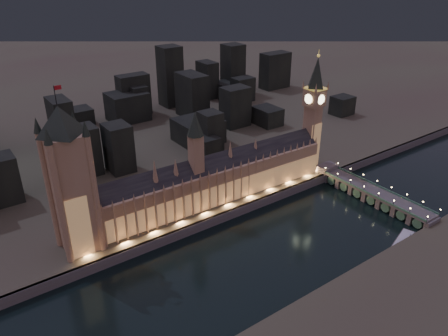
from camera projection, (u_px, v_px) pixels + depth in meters
ground_plane at (263, 244)px, 314.64m from camera, size 2000.00×2000.00×0.00m
north_bank at (51, 83)px, 692.55m from camera, size 2000.00×960.00×8.00m
embankment_wall at (229, 215)px, 342.81m from camera, size 2000.00×2.50×8.00m
palace_of_westminster at (217, 179)px, 349.76m from camera, size 202.00×25.34×78.00m
victoria_tower at (69, 174)px, 274.35m from camera, size 31.68×31.68×112.61m
elizabeth_tower at (314, 105)px, 386.06m from camera, size 18.00×18.00×108.30m
westminster_bridge at (370, 193)px, 369.66m from camera, size 17.90×113.00×15.90m
river_boat at (402, 242)px, 314.39m from camera, size 42.91×22.12×4.50m
city_backdrop at (146, 107)px, 497.08m from camera, size 494.31×215.63×80.38m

